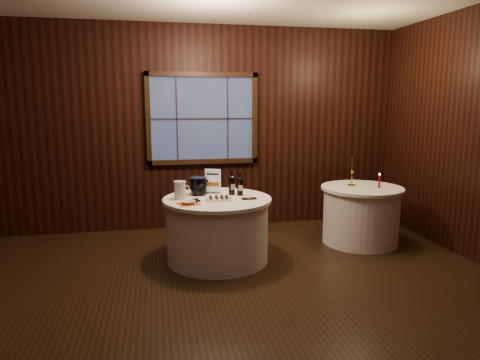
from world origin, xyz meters
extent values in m
plane|color=black|center=(0.00, 0.00, 0.00)|extent=(6.00, 6.00, 0.00)
cube|color=black|center=(0.00, 2.50, 1.50)|extent=(6.00, 0.02, 3.00)
cube|color=#394777|center=(0.00, 2.47, 1.65)|extent=(1.50, 0.01, 1.20)
cylinder|color=white|center=(0.00, 1.00, 0.36)|extent=(1.20, 1.20, 0.73)
cylinder|color=white|center=(0.00, 1.00, 0.75)|extent=(1.28, 1.28, 0.04)
cylinder|color=white|center=(2.00, 1.30, 0.36)|extent=(1.00, 1.00, 0.73)
cylinder|color=white|center=(2.00, 1.30, 0.75)|extent=(1.08, 1.08, 0.04)
cube|color=#B6B6BD|center=(-0.01, 1.25, 0.78)|extent=(0.19, 0.16, 0.02)
cube|color=#B6B6BD|center=(-0.01, 1.25, 0.94)|extent=(0.03, 0.02, 0.30)
cube|color=white|center=(-0.01, 1.23, 0.94)|extent=(0.18, 0.09, 0.28)
cylinder|color=black|center=(0.20, 1.15, 0.87)|extent=(0.07, 0.07, 0.20)
sphere|color=black|center=(0.20, 1.15, 0.97)|extent=(0.07, 0.07, 0.07)
cylinder|color=black|center=(0.20, 1.15, 1.03)|extent=(0.03, 0.03, 0.09)
cylinder|color=black|center=(0.20, 1.15, 1.07)|extent=(0.03, 0.03, 0.02)
cube|color=beige|center=(0.20, 1.11, 0.87)|extent=(0.05, 0.02, 0.07)
cylinder|color=black|center=(0.29, 1.09, 0.87)|extent=(0.07, 0.07, 0.19)
sphere|color=black|center=(0.29, 1.09, 0.96)|extent=(0.07, 0.07, 0.07)
cylinder|color=black|center=(0.29, 1.09, 1.01)|extent=(0.03, 0.03, 0.09)
cylinder|color=black|center=(0.29, 1.09, 1.06)|extent=(0.03, 0.03, 0.02)
cube|color=beige|center=(0.29, 1.06, 0.87)|extent=(0.05, 0.00, 0.07)
cylinder|color=black|center=(-0.20, 1.21, 0.78)|extent=(0.15, 0.15, 0.03)
cylinder|color=black|center=(-0.20, 1.21, 0.88)|extent=(0.20, 0.20, 0.17)
cylinder|color=black|center=(-0.20, 1.21, 0.98)|extent=(0.21, 0.21, 0.02)
cube|color=silver|center=(0.00, 0.89, 0.78)|extent=(0.33, 0.23, 0.02)
cube|color=black|center=(0.36, 0.86, 0.78)|extent=(0.17, 0.10, 0.01)
cylinder|color=#3A2715|center=(-0.35, 0.83, 0.79)|extent=(0.07, 0.01, 0.03)
cylinder|color=silver|center=(-0.43, 1.03, 0.87)|extent=(0.13, 0.13, 0.20)
cylinder|color=silver|center=(-0.43, 1.03, 0.97)|extent=(0.15, 0.15, 0.01)
torus|color=silver|center=(-0.36, 1.03, 0.88)|extent=(0.10, 0.04, 0.10)
cube|color=#E35A13|center=(-0.36, 0.75, 0.77)|extent=(0.28, 0.28, 0.00)
imported|color=silver|center=(-0.36, 0.75, 0.79)|extent=(0.19, 0.19, 0.04)
cylinder|color=gold|center=(1.88, 1.38, 0.78)|extent=(0.11, 0.11, 0.02)
cylinder|color=gold|center=(1.88, 1.38, 0.96)|extent=(0.02, 0.02, 0.34)
cylinder|color=gold|center=(1.88, 1.38, 1.15)|extent=(0.06, 0.06, 0.03)
cylinder|color=gold|center=(2.18, 1.19, 0.78)|extent=(0.05, 0.05, 0.01)
cylinder|color=#9A0B0F|center=(2.18, 1.19, 0.86)|extent=(0.02, 0.02, 0.16)
sphere|color=#FFB23F|center=(2.18, 1.19, 0.95)|extent=(0.02, 0.02, 0.02)
camera|label=1|loc=(-0.69, -3.88, 1.86)|focal=32.00mm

